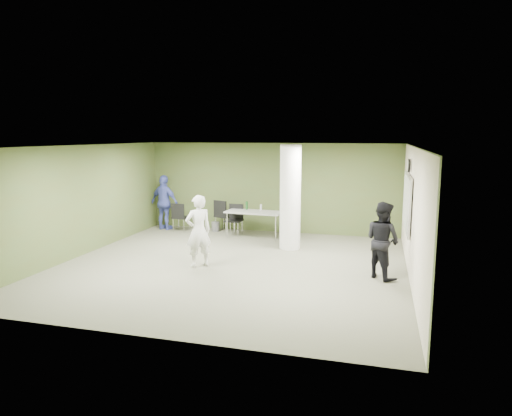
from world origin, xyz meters
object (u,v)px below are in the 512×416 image
(man_black, at_px, (382,240))
(woman_white, at_px, (198,231))
(folding_table, at_px, (254,213))
(chair_back_left, at_px, (180,215))
(man_blue, at_px, (165,202))

(man_black, bearing_deg, woman_white, 46.71)
(woman_white, xyz_separation_m, man_black, (4.12, 0.23, -0.01))
(woman_white, bearing_deg, man_black, 141.21)
(woman_white, bearing_deg, folding_table, -139.70)
(chair_back_left, height_order, woman_white, woman_white)
(chair_back_left, xyz_separation_m, man_blue, (-0.61, 0.19, 0.35))
(folding_table, relative_size, chair_back_left, 1.89)
(man_blue, bearing_deg, chair_back_left, 176.99)
(chair_back_left, relative_size, woman_white, 0.54)
(folding_table, xyz_separation_m, man_blue, (-3.12, 0.39, 0.14))
(chair_back_left, distance_m, man_blue, 0.73)
(folding_table, height_order, man_blue, man_blue)
(chair_back_left, distance_m, woman_white, 4.04)
(folding_table, height_order, woman_white, woman_white)
(woman_white, bearing_deg, chair_back_left, -101.18)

